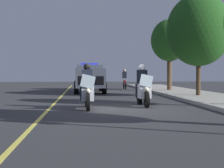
# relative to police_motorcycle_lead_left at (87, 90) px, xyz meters

# --- Properties ---
(ground_plane) EXTENTS (80.00, 80.00, 0.00)m
(ground_plane) POSITION_rel_police_motorcycle_lead_left_xyz_m (-0.08, 1.02, -0.70)
(ground_plane) COLOR #333335
(curb_strip) EXTENTS (48.00, 0.24, 0.15)m
(curb_strip) POSITION_rel_police_motorcycle_lead_left_xyz_m (-0.08, 4.69, -0.62)
(curb_strip) COLOR #9E9B93
(curb_strip) RESTS_ON ground
(lane_stripe_center) EXTENTS (48.00, 0.12, 0.01)m
(lane_stripe_center) POSITION_rel_police_motorcycle_lead_left_xyz_m (-0.08, -1.43, -0.70)
(lane_stripe_center) COLOR #E0D14C
(lane_stripe_center) RESTS_ON ground
(police_motorcycle_lead_left) EXTENTS (2.14, 0.57, 1.72)m
(police_motorcycle_lead_left) POSITION_rel_police_motorcycle_lead_left_xyz_m (0.00, 0.00, 0.00)
(police_motorcycle_lead_left) COLOR black
(police_motorcycle_lead_left) RESTS_ON ground
(police_motorcycle_lead_right) EXTENTS (2.14, 0.57, 1.72)m
(police_motorcycle_lead_right) POSITION_rel_police_motorcycle_lead_left_xyz_m (-0.93, 2.28, 0.00)
(police_motorcycle_lead_right) COLOR black
(police_motorcycle_lead_right) RESTS_ON ground
(police_suv) EXTENTS (4.94, 2.15, 2.05)m
(police_suv) POSITION_rel_police_motorcycle_lead_left_xyz_m (-10.58, 0.27, 0.37)
(police_suv) COLOR silver
(police_suv) RESTS_ON ground
(cyclist_background) EXTENTS (1.76, 0.32, 1.69)m
(cyclist_background) POSITION_rel_police_motorcycle_lead_left_xyz_m (-15.12, 3.26, 0.14)
(cyclist_background) COLOR black
(cyclist_background) RESTS_ON ground
(tree_far_back) EXTENTS (3.61, 3.61, 5.70)m
(tree_far_back) POSITION_rel_police_motorcycle_lead_left_xyz_m (-5.85, 6.32, 3.06)
(tree_far_back) COLOR #42301E
(tree_far_back) RESTS_ON sidewalk_strip
(tree_behind_suv) EXTENTS (2.76, 2.76, 5.24)m
(tree_behind_suv) POSITION_rel_police_motorcycle_lead_left_xyz_m (-11.90, 6.23, 3.06)
(tree_behind_suv) COLOR #4C3823
(tree_behind_suv) RESTS_ON sidewalk_strip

